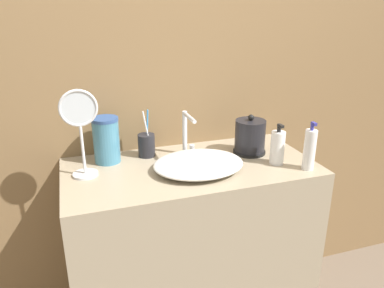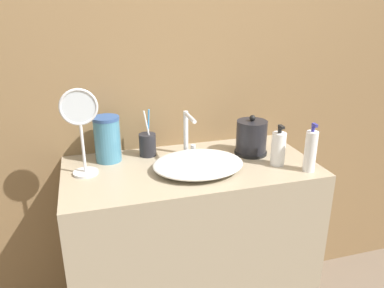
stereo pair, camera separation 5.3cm
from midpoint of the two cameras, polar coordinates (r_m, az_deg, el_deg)
name	(u,v)px [view 1 (the left image)]	position (r m, az deg, el deg)	size (l,w,h in m)	color
wall_back	(172,67)	(1.78, -4.00, 11.63)	(6.00, 0.04, 2.60)	olive
vanity_counter	(191,254)	(1.86, -1.01, -16.36)	(1.08, 0.53, 0.92)	gray
sink_basin	(198,164)	(1.58, 0.04, -3.03)	(0.38, 0.31, 0.05)	white
faucet	(187,131)	(1.70, -1.66, 1.98)	(0.06, 0.15, 0.21)	silver
electric_kettle	(250,138)	(1.76, 7.97, 0.93)	(0.15, 0.15, 0.19)	black
toothbrush_cup	(147,145)	(1.73, -7.82, -0.13)	(0.08, 0.08, 0.22)	#232328
lotion_bottle	(277,147)	(1.66, 12.01, -0.51)	(0.06, 0.06, 0.18)	white
shampoo_bottle	(310,149)	(1.63, 16.60, -0.80)	(0.05, 0.05, 0.21)	white
vanity_mirror	(80,127)	(1.53, -17.61, 2.54)	(0.15, 0.10, 0.36)	silver
water_pitcher	(106,140)	(1.68, -13.81, 0.59)	(0.12, 0.12, 0.20)	teal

